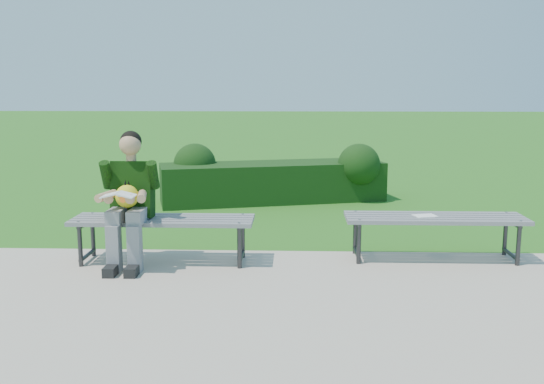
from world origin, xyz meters
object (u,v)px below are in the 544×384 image
at_px(seated_boy, 130,195).
at_px(paper_sheet, 425,216).
at_px(bench_right, 435,221).
at_px(bench_left, 163,223).
at_px(hedge, 274,178).

relative_size(seated_boy, paper_sheet, 5.16).
xyz_separation_m(bench_right, paper_sheet, (-0.10, 0.00, 0.06)).
height_order(bench_left, bench_right, same).
relative_size(hedge, bench_right, 1.97).
bearing_deg(paper_sheet, bench_right, -0.00).
bearing_deg(paper_sheet, seated_boy, -174.37).
height_order(hedge, paper_sheet, hedge).
bearing_deg(hedge, bench_right, -61.93).
bearing_deg(bench_right, hedge, 118.07).
xyz_separation_m(seated_boy, paper_sheet, (2.93, 0.29, -0.24)).
bearing_deg(seated_boy, hedge, 70.16).
bearing_deg(paper_sheet, bench_left, -175.74).
height_order(bench_left, paper_sheet, bench_left).
height_order(hedge, seated_boy, seated_boy).
relative_size(bench_right, paper_sheet, 7.07).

